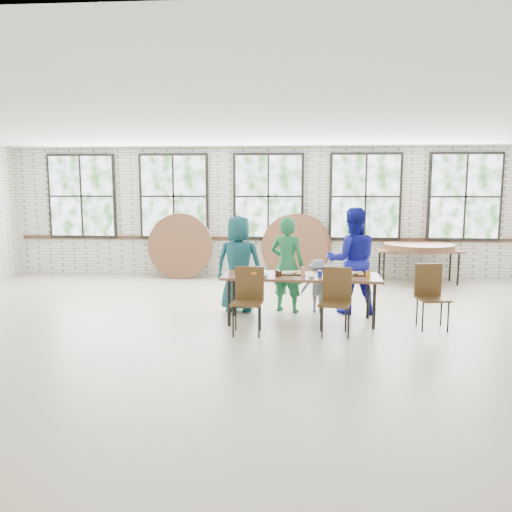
% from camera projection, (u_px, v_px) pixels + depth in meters
% --- Properties ---
extents(room, '(12.00, 12.00, 12.00)m').
position_uv_depth(room, '(268.00, 198.00, 11.44)').
color(room, '#B8AB92').
rests_on(room, ground).
extents(dining_table, '(2.44, 0.92, 0.74)m').
position_uv_depth(dining_table, '(301.00, 278.00, 7.69)').
color(dining_table, brown).
rests_on(dining_table, ground).
extents(chair_near_left, '(0.47, 0.45, 0.95)m').
position_uv_depth(chair_near_left, '(248.00, 294.00, 7.17)').
color(chair_near_left, '#4C3319').
rests_on(chair_near_left, ground).
extents(chair_near_right, '(0.50, 0.49, 0.95)m').
position_uv_depth(chair_near_right, '(336.00, 295.00, 7.11)').
color(chair_near_right, '#4C3319').
rests_on(chair_near_right, ground).
extents(chair_spare, '(0.48, 0.47, 0.95)m').
position_uv_depth(chair_spare, '(430.00, 290.00, 7.43)').
color(chair_spare, '#4C3319').
rests_on(chair_spare, ground).
extents(adult_teal, '(0.85, 0.61, 1.62)m').
position_uv_depth(adult_teal, '(239.00, 264.00, 8.39)').
color(adult_teal, '#185C57').
rests_on(adult_teal, ground).
extents(adult_green, '(0.68, 0.56, 1.60)m').
position_uv_depth(adult_green, '(287.00, 265.00, 8.33)').
color(adult_green, '#1F7643').
rests_on(adult_green, ground).
extents(toddler, '(0.62, 0.41, 0.90)m').
position_uv_depth(toddler, '(318.00, 286.00, 8.34)').
color(toddler, '#152B44').
rests_on(toddler, ground).
extents(adult_blue, '(0.88, 0.69, 1.76)m').
position_uv_depth(adult_blue, '(352.00, 261.00, 8.25)').
color(adult_blue, '#161A9D').
rests_on(adult_blue, ground).
extents(storage_table, '(1.81, 0.79, 0.74)m').
position_uv_depth(storage_table, '(418.00, 252.00, 10.87)').
color(storage_table, brown).
rests_on(storage_table, ground).
extents(tabletop_clutter, '(2.05, 0.57, 0.11)m').
position_uv_depth(tabletop_clutter, '(308.00, 274.00, 7.64)').
color(tabletop_clutter, black).
rests_on(tabletop_clutter, dining_table).
extents(round_tops_stacked, '(1.50, 1.50, 0.13)m').
position_uv_depth(round_tops_stacked, '(419.00, 246.00, 10.86)').
color(round_tops_stacked, brown).
rests_on(round_tops_stacked, storage_table).
extents(round_tops_leaning, '(4.23, 0.40, 1.49)m').
position_uv_depth(round_tops_leaning, '(238.00, 247.00, 11.37)').
color(round_tops_leaning, brown).
rests_on(round_tops_leaning, ground).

